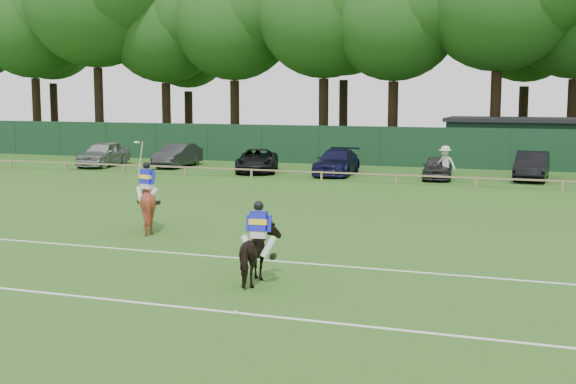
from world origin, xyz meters
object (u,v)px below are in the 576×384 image
at_px(sedan_silver, 103,154).
at_px(polo_ball, 236,313).
at_px(spectator_left, 445,163).
at_px(hatch_grey, 437,167).
at_px(sedan_navy, 337,162).
at_px(sedan_grey, 177,155).
at_px(horse_chestnut, 147,204).
at_px(suv_black, 257,161).
at_px(utility_shed, 514,142).
at_px(horse_dark, 259,255).
at_px(estate_black, 532,166).

xyz_separation_m(sedan_silver, polo_ball, (20.87, -27.02, -0.74)).
distance_m(sedan_silver, spectator_left, 21.43).
height_order(hatch_grey, spectator_left, spectator_left).
relative_size(sedan_silver, polo_ball, 51.50).
height_order(sedan_silver, sedan_navy, sedan_silver).
bearing_deg(sedan_grey, spectator_left, -8.95).
relative_size(sedan_grey, polo_ball, 48.85).
bearing_deg(spectator_left, hatch_grey, 142.59).
distance_m(horse_chestnut, suv_black, 19.35).
bearing_deg(sedan_navy, horse_chestnut, -97.40).
distance_m(hatch_grey, spectator_left, 0.94).
relative_size(sedan_grey, utility_shed, 0.52).
bearing_deg(hatch_grey, horse_dark, -98.07).
bearing_deg(spectator_left, estate_black, 43.66).
relative_size(horse_dark, sedan_navy, 0.35).
relative_size(horse_chestnut, sedan_silver, 0.39).
bearing_deg(spectator_left, polo_ball, -73.49).
relative_size(suv_black, utility_shed, 0.58).
bearing_deg(sedan_silver, hatch_grey, -5.41).
bearing_deg(horse_dark, hatch_grey, -99.18).
xyz_separation_m(polo_ball, utility_shed, (3.39, 36.13, 1.49)).
distance_m(hatch_grey, estate_black, 4.97).
bearing_deg(spectator_left, horse_dark, -74.92).
bearing_deg(sedan_navy, hatch_grey, -7.81).
bearing_deg(estate_black, sedan_silver, -175.78).
bearing_deg(polo_ball, spectator_left, 88.81).
height_order(horse_dark, sedan_navy, horse_dark).
distance_m(sedan_navy, spectator_left, 6.32).
relative_size(hatch_grey, estate_black, 0.81).
bearing_deg(sedan_navy, sedan_grey, 170.30).
relative_size(horse_dark, utility_shed, 0.20).
relative_size(sedan_navy, estate_black, 1.08).
bearing_deg(horse_chestnut, sedan_silver, -43.06).
height_order(suv_black, utility_shed, utility_shed).
bearing_deg(horse_chestnut, sedan_navy, -82.89).
xyz_separation_m(horse_dark, sedan_grey, (-15.77, 25.64, -0.00)).
xyz_separation_m(hatch_grey, utility_shed, (3.36, 9.25, 0.90)).
relative_size(horse_dark, suv_black, 0.35).
bearing_deg(horse_chestnut, suv_black, -68.68).
bearing_deg(suv_black, horse_dark, -85.26).
bearing_deg(utility_shed, horse_chestnut, -109.84).
bearing_deg(sedan_grey, suv_black, -13.69).
xyz_separation_m(sedan_navy, estate_black, (10.49, 0.99, 0.04)).
xyz_separation_m(sedan_silver, sedan_navy, (15.19, 0.22, -0.07)).
distance_m(horse_dark, polo_ball, 2.76).
relative_size(estate_black, polo_ball, 51.12).
relative_size(hatch_grey, spectator_left, 2.01).
height_order(horse_dark, sedan_silver, sedan_silver).
relative_size(sedan_navy, spectator_left, 2.66).
height_order(sedan_silver, polo_ball, sedan_silver).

